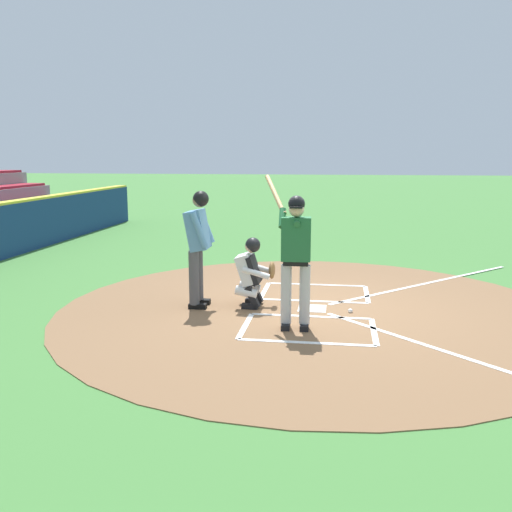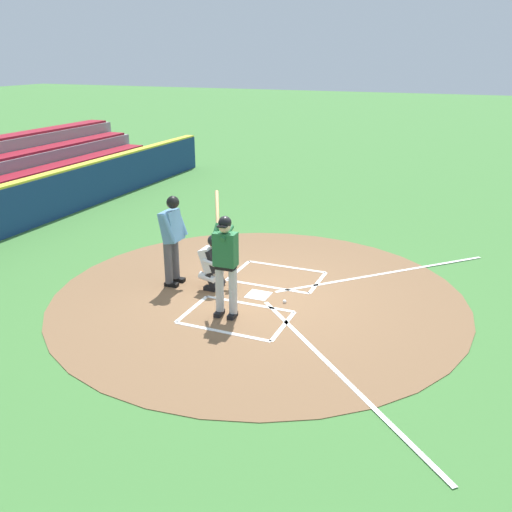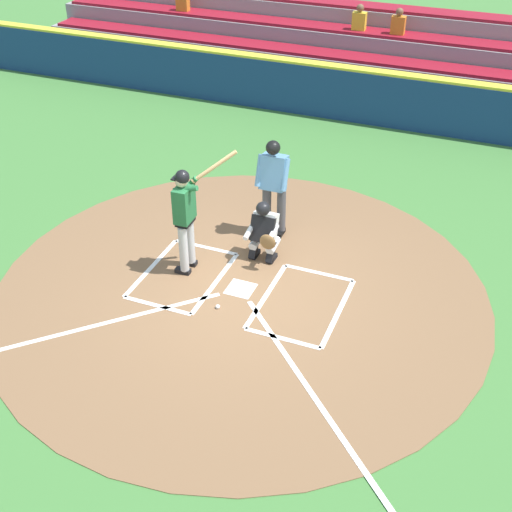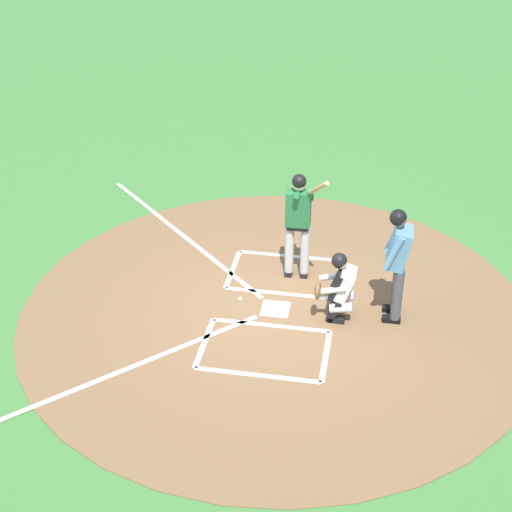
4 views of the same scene
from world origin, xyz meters
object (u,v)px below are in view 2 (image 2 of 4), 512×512
(baseball, at_px, (285,302))
(plate_umpire, at_px, (172,234))
(catcher, at_px, (214,260))
(batter, at_px, (225,259))

(baseball, bearing_deg, plate_umpire, -90.34)
(catcher, height_order, plate_umpire, plate_umpire)
(catcher, relative_size, baseball, 15.27)
(plate_umpire, xyz_separation_m, baseball, (0.01, 2.40, -1.04))
(catcher, distance_m, baseball, 1.67)
(batter, distance_m, catcher, 1.40)
(batter, height_order, catcher, batter)
(batter, distance_m, baseball, 1.60)
(catcher, distance_m, plate_umpire, 0.98)
(batter, xyz_separation_m, catcher, (-1.06, -0.77, -0.51))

